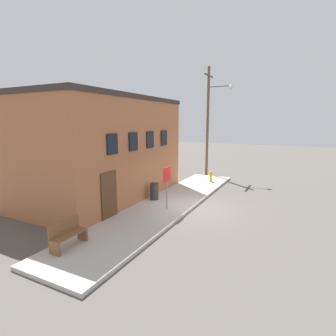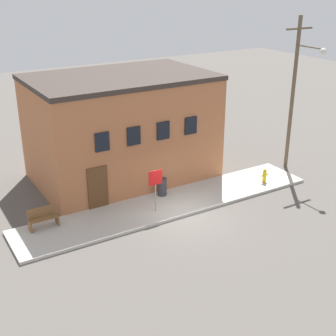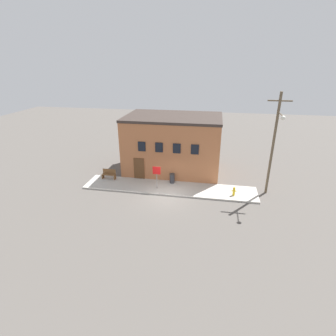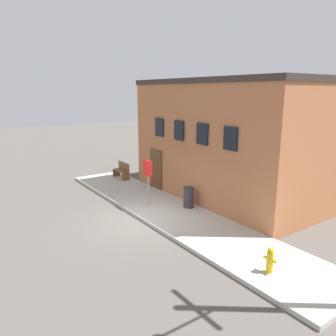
{
  "view_description": "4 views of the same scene",
  "coord_description": "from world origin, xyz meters",
  "px_view_note": "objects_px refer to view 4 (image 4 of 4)",
  "views": [
    {
      "loc": [
        -11.9,
        -4.53,
        4.35
      ],
      "look_at": [
        -0.11,
        1.4,
        2.0
      ],
      "focal_mm": 28.0,
      "sensor_mm": 36.0,
      "label": 1
    },
    {
      "loc": [
        -10.64,
        -16.05,
        10.43
      ],
      "look_at": [
        -0.11,
        1.4,
        2.0
      ],
      "focal_mm": 50.0,
      "sensor_mm": 36.0,
      "label": 2
    },
    {
      "loc": [
        3.61,
        -19.31,
        10.69
      ],
      "look_at": [
        -0.11,
        1.4,
        2.0
      ],
      "focal_mm": 28.0,
      "sensor_mm": 36.0,
      "label": 3
    },
    {
      "loc": [
        10.76,
        -6.23,
        5.14
      ],
      "look_at": [
        -0.11,
        1.4,
        2.0
      ],
      "focal_mm": 35.0,
      "sensor_mm": 36.0,
      "label": 4
    }
  ],
  "objects_px": {
    "stop_sign": "(148,174)",
    "trash_bin": "(189,197)",
    "bench": "(122,171)",
    "fire_hydrant": "(270,260)"
  },
  "relations": [
    {
      "from": "stop_sign",
      "to": "trash_bin",
      "type": "bearing_deg",
      "value": 49.92
    },
    {
      "from": "bench",
      "to": "fire_hydrant",
      "type": "bearing_deg",
      "value": -6.62
    },
    {
      "from": "stop_sign",
      "to": "bench",
      "type": "distance_m",
      "value": 5.23
    },
    {
      "from": "stop_sign",
      "to": "trash_bin",
      "type": "distance_m",
      "value": 2.04
    },
    {
      "from": "stop_sign",
      "to": "trash_bin",
      "type": "height_order",
      "value": "stop_sign"
    },
    {
      "from": "stop_sign",
      "to": "bench",
      "type": "height_order",
      "value": "stop_sign"
    },
    {
      "from": "bench",
      "to": "trash_bin",
      "type": "distance_m",
      "value": 6.12
    },
    {
      "from": "stop_sign",
      "to": "fire_hydrant",
      "type": "bearing_deg",
      "value": -0.85
    },
    {
      "from": "trash_bin",
      "to": "stop_sign",
      "type": "bearing_deg",
      "value": -130.08
    },
    {
      "from": "fire_hydrant",
      "to": "trash_bin",
      "type": "relative_size",
      "value": 0.84
    }
  ]
}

